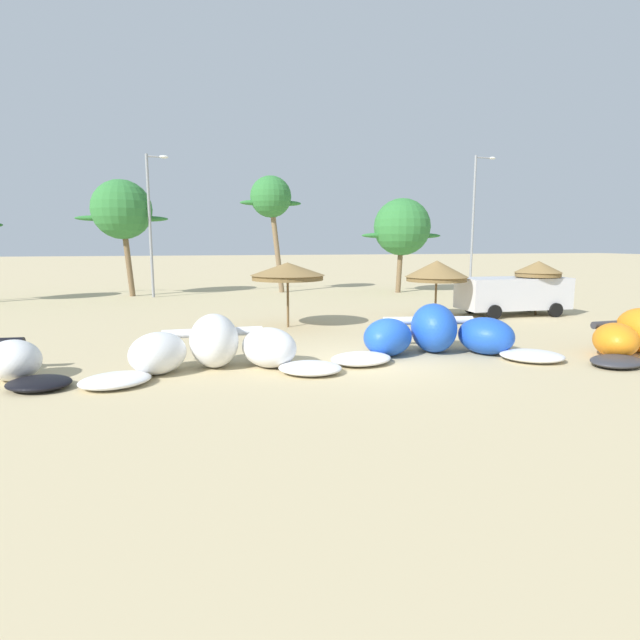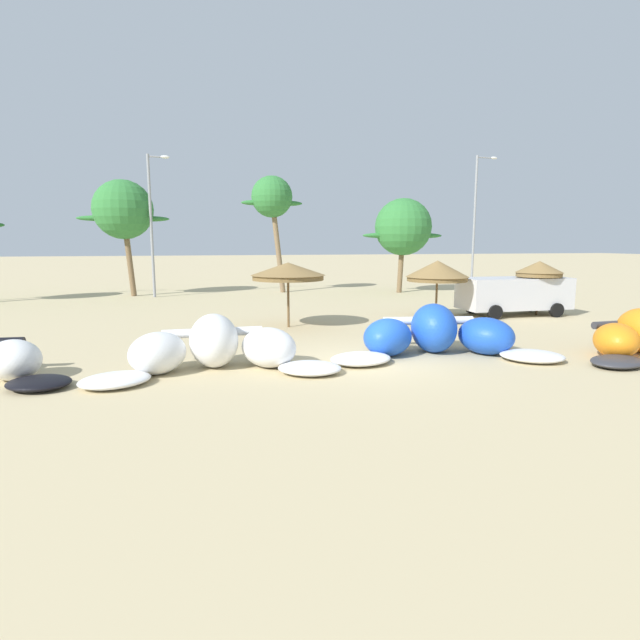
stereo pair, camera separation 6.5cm
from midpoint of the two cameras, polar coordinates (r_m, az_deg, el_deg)
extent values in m
plane|color=#C6B284|center=(15.07, 5.67, -4.75)|extent=(260.00, 260.00, 0.00)
ellipsoid|color=white|center=(15.18, -31.43, -3.89)|extent=(1.92, 2.00, 1.05)
ellipsoid|color=black|center=(14.06, -29.24, -6.26)|extent=(1.95, 1.84, 0.28)
ellipsoid|color=white|center=(13.47, -22.18, -6.34)|extent=(2.10, 1.88, 0.31)
ellipsoid|color=white|center=(14.24, -17.87, -3.59)|extent=(2.12, 2.21, 1.14)
ellipsoid|color=white|center=(14.55, -11.86, -2.30)|extent=(1.37, 1.73, 1.53)
ellipsoid|color=white|center=(14.35, -5.72, -3.12)|extent=(2.12, 2.21, 1.14)
ellipsoid|color=white|center=(13.65, -1.05, -5.48)|extent=(2.10, 1.88, 0.31)
cylinder|color=white|center=(15.12, -11.97, -1.38)|extent=(2.90, 0.26, 0.26)
cube|color=white|center=(14.38, -11.83, -2.43)|extent=(1.05, 0.62, 0.04)
ellipsoid|color=white|center=(14.75, 4.78, -4.41)|extent=(2.08, 1.74, 0.32)
ellipsoid|color=blue|center=(15.85, 7.83, -1.95)|extent=(2.33, 2.33, 1.17)
ellipsoid|color=blue|center=(16.59, 12.93, -0.89)|extent=(1.74, 2.07, 1.58)
ellipsoid|color=blue|center=(16.79, 18.48, -1.72)|extent=(2.09, 2.29, 1.17)
ellipsoid|color=white|center=(16.36, 23.10, -3.78)|extent=(2.32, 2.17, 0.32)
cylinder|color=white|center=(17.18, 12.32, -0.08)|extent=(3.04, 0.80, 0.28)
cube|color=white|center=(16.42, 13.12, -1.00)|extent=(1.20, 0.85, 0.04)
ellipsoid|color=#333338|center=(16.77, 30.82, -4.08)|extent=(2.09, 1.83, 0.29)
ellipsoid|color=orange|center=(17.97, 30.75, -2.01)|extent=(2.02, 2.16, 1.07)
cylinder|color=#333338|center=(19.59, 31.62, -0.37)|extent=(2.70, 0.32, 0.24)
cylinder|color=brown|center=(20.96, -3.54, 2.13)|extent=(0.10, 0.10, 2.18)
cone|color=olive|center=(20.85, -3.58, 5.84)|extent=(3.11, 3.11, 0.53)
cylinder|color=brown|center=(20.87, -3.57, 4.84)|extent=(2.96, 2.96, 0.20)
cylinder|color=brown|center=(24.14, 13.19, 2.50)|extent=(0.10, 0.10, 1.94)
cone|color=olive|center=(24.03, 13.30, 5.70)|extent=(2.93, 2.93, 0.76)
cylinder|color=brown|center=(24.06, 13.26, 4.55)|extent=(2.78, 2.78, 0.20)
cylinder|color=brown|center=(26.65, 23.60, 2.73)|extent=(0.10, 0.10, 2.08)
cone|color=olive|center=(26.56, 23.78, 5.57)|extent=(2.22, 2.22, 0.56)
cylinder|color=brown|center=(26.58, 23.73, 4.75)|extent=(2.11, 2.11, 0.20)
cube|color=silver|center=(26.17, 21.27, 2.88)|extent=(5.30, 2.17, 1.50)
cube|color=black|center=(25.37, 18.59, 3.44)|extent=(1.36, 2.05, 0.56)
cylinder|color=black|center=(24.51, 19.36, 0.85)|extent=(0.68, 0.25, 0.68)
cylinder|color=black|center=(26.26, 16.97, 1.46)|extent=(0.68, 0.25, 0.68)
cylinder|color=black|center=(26.39, 25.37, 1.03)|extent=(0.68, 0.25, 0.68)
cylinder|color=black|center=(28.02, 22.78, 1.60)|extent=(0.68, 0.25, 0.68)
cylinder|color=brown|center=(35.47, -20.90, 7.10)|extent=(0.74, 0.36, 5.65)
sphere|color=#337A38|center=(35.55, -21.46, 11.63)|extent=(3.82, 3.82, 3.82)
ellipsoid|color=#337A38|center=(35.74, -23.88, 10.55)|extent=(2.67, 0.50, 0.36)
ellipsoid|color=#337A38|center=(35.37, -18.91, 10.85)|extent=(2.67, 0.50, 0.36)
cylinder|color=#7F6647|center=(35.87, -4.80, 8.48)|extent=(1.07, 0.36, 6.68)
sphere|color=#337A38|center=(35.95, -5.45, 13.80)|extent=(2.86, 2.86, 2.86)
ellipsoid|color=#337A38|center=(35.76, -7.30, 13.11)|extent=(2.00, 0.50, 0.36)
ellipsoid|color=#337A38|center=(36.10, -3.59, 13.12)|extent=(2.00, 0.50, 0.36)
cylinder|color=brown|center=(36.15, 9.27, 6.76)|extent=(0.56, 0.36, 4.62)
sphere|color=#337A38|center=(36.18, 9.50, 10.40)|extent=(3.97, 3.97, 3.97)
ellipsoid|color=#337A38|center=(35.57, 7.10, 9.53)|extent=(2.78, 0.50, 0.36)
ellipsoid|color=#337A38|center=(36.83, 11.78, 9.38)|extent=(2.78, 0.50, 0.36)
cylinder|color=gray|center=(34.23, -18.61, 10.00)|extent=(0.18, 0.18, 9.01)
cylinder|color=gray|center=(34.60, -18.08, 17.27)|extent=(1.04, 0.10, 0.10)
ellipsoid|color=silver|center=(34.57, -17.19, 17.31)|extent=(0.56, 0.24, 0.20)
cylinder|color=gray|center=(42.11, 17.20, 10.58)|extent=(0.18, 0.18, 10.22)
cylinder|color=gray|center=(42.96, 18.38, 17.14)|extent=(1.45, 0.10, 0.10)
ellipsoid|color=silver|center=(43.35, 19.23, 17.03)|extent=(0.56, 0.24, 0.20)
camera|label=1|loc=(0.03, -89.89, 0.02)|focal=28.11mm
camera|label=2|loc=(0.03, 90.11, -0.02)|focal=28.11mm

